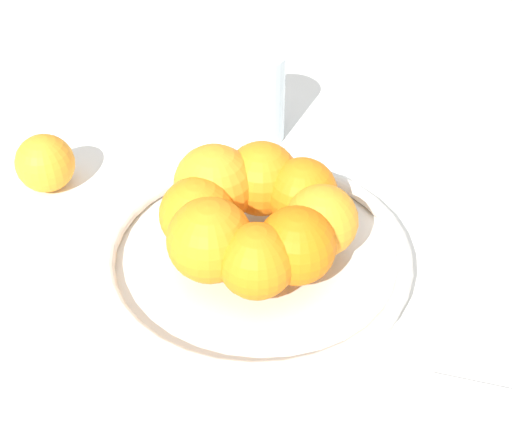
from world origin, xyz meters
TOP-DOWN VIEW (x-y plane):
  - ground_plane at (0.00, 0.00)m, footprint 4.00×4.00m
  - fruit_bowl at (0.00, 0.00)m, footprint 0.30×0.30m
  - orange_pile at (0.00, 0.00)m, footprint 0.18×0.18m
  - stray_orange at (0.07, 0.25)m, footprint 0.06×0.06m
  - drinking_glass at (0.23, 0.06)m, footprint 0.08×0.08m

SIDE VIEW (x-z plane):
  - ground_plane at x=0.00m, z-range 0.00..0.00m
  - fruit_bowl at x=0.00m, z-range 0.00..0.03m
  - stray_orange at x=0.07m, z-range 0.00..0.06m
  - drinking_glass at x=0.23m, z-range 0.00..0.11m
  - orange_pile at x=0.00m, z-range 0.03..0.11m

